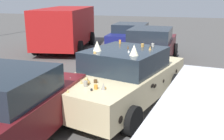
{
  "coord_description": "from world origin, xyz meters",
  "views": [
    {
      "loc": [
        -6.46,
        -1.6,
        2.77
      ],
      "look_at": [
        0.0,
        0.3,
        0.9
      ],
      "focal_mm": 43.31,
      "sensor_mm": 36.0,
      "label": 1
    }
  ],
  "objects_px": {
    "art_car_decorated": "(124,77)",
    "parked_sedan_row_back_center": "(151,46)",
    "parked_sedan_behind_left": "(131,36)",
    "parked_van_near_right": "(66,26)"
  },
  "relations": [
    {
      "from": "parked_van_near_right",
      "to": "parked_sedan_behind_left",
      "type": "xyz_separation_m",
      "value": [
        1.2,
        -3.24,
        -0.52
      ]
    },
    {
      "from": "art_car_decorated",
      "to": "parked_van_near_right",
      "type": "xyz_separation_m",
      "value": [
        6.38,
        4.7,
        0.48
      ]
    },
    {
      "from": "art_car_decorated",
      "to": "parked_van_near_right",
      "type": "bearing_deg",
      "value": -128.86
    },
    {
      "from": "parked_sedan_row_back_center",
      "to": "parked_sedan_behind_left",
      "type": "bearing_deg",
      "value": 26.81
    },
    {
      "from": "art_car_decorated",
      "to": "parked_sedan_behind_left",
      "type": "xyz_separation_m",
      "value": [
        7.58,
        1.46,
        -0.04
      ]
    },
    {
      "from": "parked_sedan_behind_left",
      "to": "parked_sedan_row_back_center",
      "type": "bearing_deg",
      "value": -155.06
    },
    {
      "from": "art_car_decorated",
      "to": "parked_sedan_behind_left",
      "type": "height_order",
      "value": "art_car_decorated"
    },
    {
      "from": "art_car_decorated",
      "to": "parked_van_near_right",
      "type": "distance_m",
      "value": 7.94
    },
    {
      "from": "art_car_decorated",
      "to": "parked_sedan_row_back_center",
      "type": "bearing_deg",
      "value": -165.71
    },
    {
      "from": "art_car_decorated",
      "to": "parked_sedan_row_back_center",
      "type": "distance_m",
      "value": 4.57
    }
  ]
}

